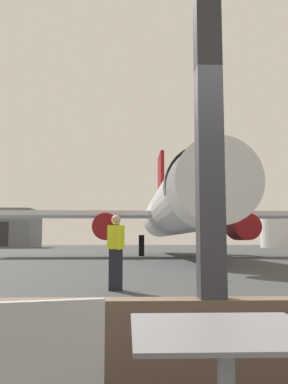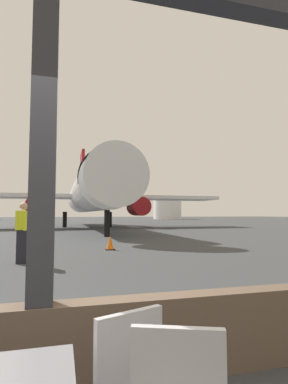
# 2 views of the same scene
# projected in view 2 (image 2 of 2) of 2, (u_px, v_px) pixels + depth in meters

# --- Properties ---
(ground_plane) EXTENTS (220.00, 220.00, 0.00)m
(ground_plane) POSITION_uv_depth(u_px,v_px,m) (60.00, 224.00, 40.81)
(ground_plane) COLOR #383A3D
(window_frame) EXTENTS (8.10, 0.24, 3.68)m
(window_frame) POSITION_uv_depth(u_px,v_px,m) (41.00, 230.00, 2.41)
(window_frame) COLOR brown
(window_frame) RESTS_ON ground
(airplane) EXTENTS (28.18, 30.67, 10.33)m
(airplane) POSITION_uv_depth(u_px,v_px,m) (90.00, 193.00, 30.17)
(airplane) COLOR silver
(airplane) RESTS_ON ground
(ground_crew_worker) EXTENTS (0.40, 0.55, 1.74)m
(ground_crew_worker) POSITION_uv_depth(u_px,v_px,m) (23.00, 232.00, 8.65)
(ground_crew_worker) COLOR black
(ground_crew_worker) RESTS_ON ground
(traffic_cone) EXTENTS (0.36, 0.36, 0.55)m
(traffic_cone) POSITION_uv_depth(u_px,v_px,m) (110.00, 243.00, 11.88)
(traffic_cone) COLOR orange
(traffic_cone) RESTS_ON ground
(fuel_storage_tank) EXTENTS (7.69, 7.69, 5.58)m
(fuel_storage_tank) POSITION_uv_depth(u_px,v_px,m) (167.00, 209.00, 83.69)
(fuel_storage_tank) COLOR white
(fuel_storage_tank) RESTS_ON ground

